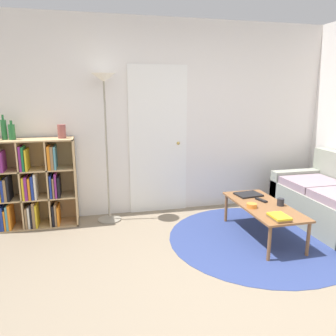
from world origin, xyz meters
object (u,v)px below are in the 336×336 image
object	(u,v)px
bottle_right	(12,132)
laptop	(248,194)
bookshelf	(31,186)
couch	(336,203)
coffee_table	(263,208)
bowl	(252,206)
cup	(281,202)
vase_on_shelf	(62,131)
bottle_middle	(4,129)
floor_lamp	(105,104)

from	to	relation	value
bottle_right	laptop	bearing A→B (deg)	-12.05
bookshelf	laptop	xyz separation A→B (m)	(2.64, -0.61, -0.12)
couch	laptop	bearing A→B (deg)	165.56
couch	coffee_table	xyz separation A→B (m)	(-1.07, -0.09, 0.06)
bookshelf	bowl	bearing A→B (deg)	-22.71
bookshelf	couch	size ratio (longest dim) A/B	0.73
bookshelf	cup	world-z (taller)	bookshelf
cup	vase_on_shelf	bearing A→B (deg)	156.47
bowl	cup	world-z (taller)	cup
coffee_table	bottle_middle	bearing A→B (deg)	160.95
bowl	couch	bearing A→B (deg)	6.77
laptop	cup	world-z (taller)	cup
laptop	bowl	world-z (taller)	bowl
couch	laptop	size ratio (longest dim) A/B	4.64
floor_lamp	vase_on_shelf	size ratio (longest dim) A/B	11.29
laptop	bowl	bearing A→B (deg)	-112.45
cup	coffee_table	bearing A→B (deg)	158.22
bottle_right	vase_on_shelf	distance (m)	0.56
bottle_right	floor_lamp	bearing A→B (deg)	-1.36
bookshelf	vase_on_shelf	xyz separation A→B (m)	(0.41, -0.00, 0.66)
bowl	cup	bearing A→B (deg)	-2.37
cup	bottle_middle	xyz separation A→B (m)	(-3.05, 1.06, 0.79)
laptop	bookshelf	bearing A→B (deg)	167.07
laptop	floor_lamp	bearing A→B (deg)	161.47
bottle_middle	coffee_table	bearing A→B (deg)	-19.05
bowl	coffee_table	bearing A→B (deg)	17.36
bookshelf	bottle_right	distance (m)	0.69
coffee_table	bowl	size ratio (longest dim) A/B	9.83
couch	coffee_table	world-z (taller)	couch
floor_lamp	bottle_right	world-z (taller)	floor_lamp
cup	vase_on_shelf	distance (m)	2.73
floor_lamp	bottle_middle	bearing A→B (deg)	177.37
coffee_table	vase_on_shelf	world-z (taller)	vase_on_shelf
couch	laptop	xyz separation A→B (m)	(-1.08, 0.28, 0.11)
laptop	cup	xyz separation A→B (m)	(0.17, -0.44, 0.03)
floor_lamp	coffee_table	distance (m)	2.26
vase_on_shelf	laptop	bearing A→B (deg)	-15.21
laptop	bottle_right	bearing A→B (deg)	167.95
floor_lamp	bowl	xyz separation A→B (m)	(1.52, -0.99, -1.10)
bookshelf	coffee_table	distance (m)	2.82
laptop	bottle_right	size ratio (longest dim) A/B	1.45
coffee_table	couch	bearing A→B (deg)	4.96
couch	coffee_table	bearing A→B (deg)	-175.04
couch	vase_on_shelf	distance (m)	3.53
laptop	cup	distance (m)	0.47
couch	bottle_middle	distance (m)	4.16
bookshelf	vase_on_shelf	world-z (taller)	vase_on_shelf
cup	floor_lamp	bearing A→B (deg)	151.68
cup	bookshelf	bearing A→B (deg)	159.62
bookshelf	couch	distance (m)	3.83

